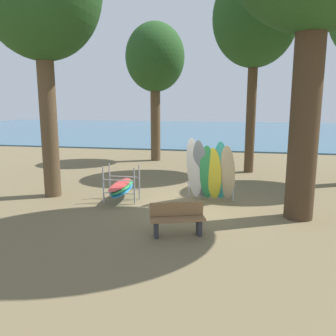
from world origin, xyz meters
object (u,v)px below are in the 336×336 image
(board_storage_rack, at_px, (122,187))
(park_bench, at_px, (177,218))
(tree_mid_behind, at_px, (255,19))
(tree_far_right_back, at_px, (155,59))
(leaning_board_pile, at_px, (210,172))

(board_storage_rack, height_order, park_bench, board_storage_rack)
(tree_mid_behind, height_order, tree_far_right_back, tree_mid_behind)
(tree_far_right_back, relative_size, park_bench, 5.35)
(tree_mid_behind, bearing_deg, board_storage_rack, -126.38)
(tree_far_right_back, xyz_separation_m, park_bench, (3.26, -11.39, -5.31))
(tree_far_right_back, distance_m, park_bench, 12.98)
(tree_far_right_back, bearing_deg, board_storage_rack, -84.58)
(tree_mid_behind, xyz_separation_m, leaning_board_pile, (-1.47, -5.53, -6.08))
(tree_far_right_back, bearing_deg, leaning_board_pile, -64.61)
(park_bench, bearing_deg, leaning_board_pile, 80.19)
(park_bench, bearing_deg, tree_mid_behind, 76.97)
(leaning_board_pile, height_order, park_bench, leaning_board_pile)
(tree_far_right_back, distance_m, leaning_board_pile, 10.11)
(tree_mid_behind, distance_m, board_storage_rack, 10.06)
(board_storage_rack, bearing_deg, park_bench, -48.47)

